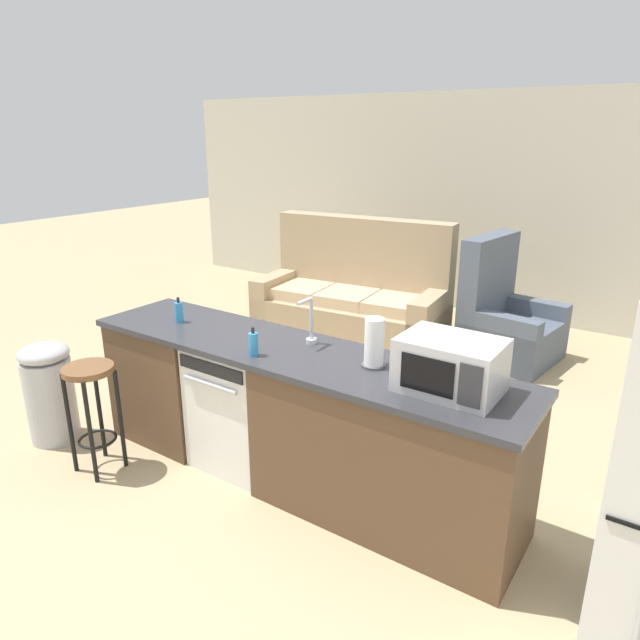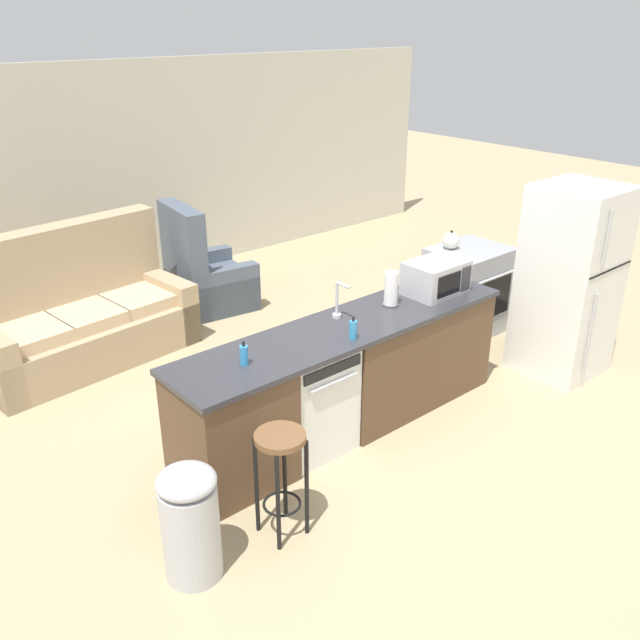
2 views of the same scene
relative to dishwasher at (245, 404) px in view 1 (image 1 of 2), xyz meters
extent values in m
plane|color=tan|center=(0.25, 0.00, -0.42)|extent=(24.00, 24.00, 0.00)
cube|color=beige|center=(0.55, 4.20, 0.88)|extent=(10.00, 0.06, 2.60)
cube|color=brown|center=(-0.68, 0.00, 0.01)|extent=(0.75, 0.62, 0.86)
cube|color=brown|center=(1.08, 0.00, 0.01)|extent=(1.55, 0.62, 0.86)
cube|color=#333338|center=(0.40, 0.00, 0.46)|extent=(2.94, 0.66, 0.04)
cube|color=black|center=(0.40, 0.00, -0.38)|extent=(2.86, 0.56, 0.08)
cube|color=white|center=(0.00, 0.00, 0.00)|extent=(0.58, 0.58, 0.84)
cube|color=black|center=(0.00, -0.30, 0.36)|extent=(0.52, 0.01, 0.08)
cylinder|color=#B2B2B7|center=(0.00, -0.31, 0.26)|extent=(0.44, 0.02, 0.02)
cube|color=#B7B7BC|center=(1.41, 0.00, 0.62)|extent=(0.50, 0.36, 0.28)
cube|color=black|center=(1.36, -0.18, 0.62)|extent=(0.27, 0.01, 0.18)
cube|color=#2D2D33|center=(1.58, -0.18, 0.62)|extent=(0.11, 0.01, 0.21)
cylinder|color=silver|center=(0.44, 0.16, 0.49)|extent=(0.07, 0.07, 0.03)
cylinder|color=silver|center=(0.44, 0.16, 0.64)|extent=(0.02, 0.02, 0.26)
cylinder|color=silver|center=(0.44, 0.09, 0.77)|extent=(0.02, 0.14, 0.02)
cylinder|color=#4C4C51|center=(0.93, 0.06, 0.49)|extent=(0.14, 0.14, 0.01)
cylinder|color=white|center=(0.93, 0.06, 0.63)|extent=(0.11, 0.11, 0.27)
cylinder|color=#338CCC|center=(0.27, -0.20, 0.55)|extent=(0.06, 0.06, 0.14)
cylinder|color=black|center=(0.27, -0.20, 0.64)|extent=(0.02, 0.02, 0.04)
cylinder|color=#338CCC|center=(-0.55, -0.02, 0.55)|extent=(0.06, 0.06, 0.14)
cylinder|color=black|center=(-0.55, -0.02, 0.64)|extent=(0.02, 0.02, 0.04)
cylinder|color=brown|center=(-0.73, -0.65, 0.30)|extent=(0.32, 0.32, 0.04)
cylinder|color=black|center=(-0.85, -0.76, -0.07)|extent=(0.03, 0.03, 0.70)
cylinder|color=black|center=(-0.62, -0.76, -0.07)|extent=(0.03, 0.03, 0.70)
cylinder|color=black|center=(-0.85, -0.53, -0.07)|extent=(0.03, 0.03, 0.70)
cylinder|color=black|center=(-0.62, -0.53, -0.07)|extent=(0.03, 0.03, 0.70)
torus|color=black|center=(-0.73, -0.65, -0.20)|extent=(0.25, 0.25, 0.02)
cylinder|color=#B7B7BC|center=(-1.35, -0.59, -0.11)|extent=(0.34, 0.34, 0.62)
ellipsoid|color=#B7B7BC|center=(-1.35, -0.59, 0.25)|extent=(0.35, 0.35, 0.14)
cube|color=tan|center=(-0.69, 2.45, -0.21)|extent=(2.08, 1.10, 0.42)
cube|color=tan|center=(-0.73, 2.78, 0.21)|extent=(2.01, 0.45, 1.27)
cube|color=tan|center=(-1.59, 2.36, -0.11)|extent=(0.29, 0.92, 0.62)
cube|color=tan|center=(0.20, 2.55, -0.11)|extent=(0.29, 0.92, 0.62)
cube|color=beige|center=(-1.23, 2.35, 0.06)|extent=(0.62, 0.68, 0.12)
cube|color=beige|center=(-0.69, 2.40, 0.06)|extent=(0.62, 0.68, 0.12)
cube|color=beige|center=(-0.14, 2.46, 0.06)|extent=(0.62, 0.68, 0.12)
cube|color=#515B6B|center=(0.94, 2.84, -0.22)|extent=(0.90, 0.95, 0.40)
cube|color=#515B6B|center=(0.64, 2.88, 0.18)|extent=(0.31, 0.87, 1.20)
cube|color=#515B6B|center=(0.89, 2.50, -0.15)|extent=(0.81, 0.26, 0.55)
cube|color=#515B6B|center=(0.98, 3.18, -0.15)|extent=(0.81, 0.26, 0.55)
camera|label=1|loc=(2.36, -2.55, 1.74)|focal=32.00mm
camera|label=2|loc=(-2.77, -3.41, 2.62)|focal=38.00mm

